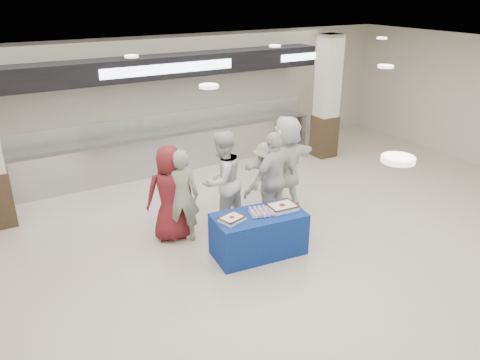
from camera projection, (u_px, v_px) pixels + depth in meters
ground at (296, 271)px, 7.62m from camera, size 14.00×14.00×0.00m
serving_line at (167, 124)px, 11.49m from camera, size 8.70×0.85×2.80m
column_right at (327, 100)px, 12.24m from camera, size 0.55×0.55×3.20m
display_table at (259, 234)px, 8.00m from camera, size 1.62×0.93×0.75m
sheet_cake_left at (232, 218)px, 7.63m from camera, size 0.46×0.40×0.08m
sheet_cake_right at (282, 207)px, 8.02m from camera, size 0.50×0.40×0.10m
cupcake_tray at (262, 212)px, 7.87m from camera, size 0.46×0.39×0.06m
civilian_maroon at (170, 194)px, 8.31m from camera, size 0.97×0.75×1.77m
soldier_a at (181, 196)px, 8.25m from camera, size 0.75×0.64×1.74m
chef_tall at (222, 180)px, 8.70m from camera, size 1.10×0.97×1.90m
chef_short at (274, 179)px, 8.83m from camera, size 1.16×0.73×1.85m
soldier_b at (267, 180)px, 9.15m from camera, size 1.01×0.59×1.56m
civilian_white at (286, 164)px, 9.40m from camera, size 1.91×0.92×1.98m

